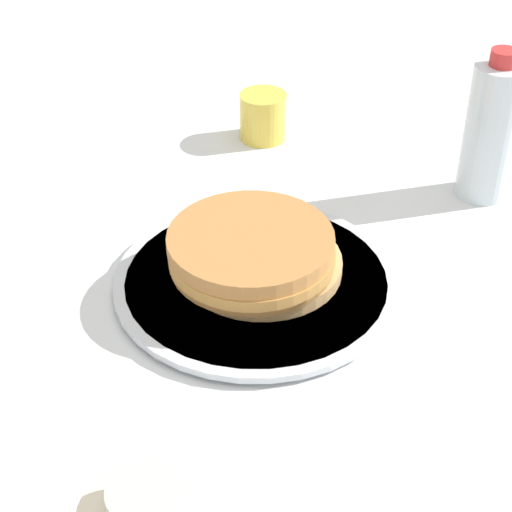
# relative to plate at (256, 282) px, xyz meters

# --- Properties ---
(ground_plane) EXTENTS (4.00, 4.00, 0.00)m
(ground_plane) POSITION_rel_plate_xyz_m (-0.02, -0.01, -0.01)
(ground_plane) COLOR white
(plate) EXTENTS (0.29, 0.29, 0.01)m
(plate) POSITION_rel_plate_xyz_m (0.00, 0.00, 0.00)
(plate) COLOR silver
(plate) RESTS_ON ground_plane
(pancake_stack) EXTENTS (0.18, 0.18, 0.06)m
(pancake_stack) POSITION_rel_plate_xyz_m (0.00, 0.00, 0.03)
(pancake_stack) COLOR tan
(pancake_stack) RESTS_ON plate
(juice_glass) EXTENTS (0.06, 0.06, 0.06)m
(juice_glass) POSITION_rel_plate_xyz_m (-0.04, -0.32, 0.02)
(juice_glass) COLOR yellow
(juice_glass) RESTS_ON ground_plane
(water_bottle_near) EXTENTS (0.06, 0.06, 0.18)m
(water_bottle_near) POSITION_rel_plate_xyz_m (-0.29, -0.16, 0.08)
(water_bottle_near) COLOR silver
(water_bottle_near) RESTS_ON ground_plane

